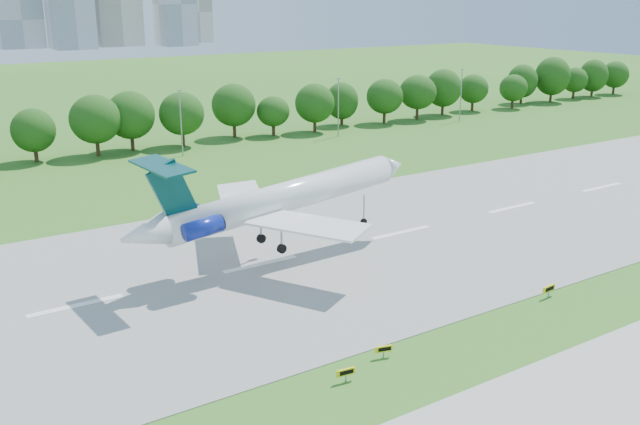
# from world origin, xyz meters

# --- Properties ---
(ground) EXTENTS (600.00, 600.00, 0.00)m
(ground) POSITION_xyz_m (0.00, 0.00, 0.00)
(ground) COLOR #2C5E18
(ground) RESTS_ON ground
(runway) EXTENTS (400.00, 45.00, 0.08)m
(runway) POSITION_xyz_m (0.00, 25.00, 0.04)
(runway) COLOR gray
(runway) RESTS_ON ground
(tree_line) EXTENTS (288.40, 8.40, 10.40)m
(tree_line) POSITION_xyz_m (0.00, 92.00, 6.19)
(tree_line) COLOR #382314
(tree_line) RESTS_ON ground
(light_poles) EXTENTS (175.90, 0.25, 12.19)m
(light_poles) POSITION_xyz_m (-2.50, 82.00, 6.34)
(light_poles) COLOR gray
(light_poles) RESTS_ON ground
(airliner) EXTENTS (36.36, 26.37, 11.56)m
(airliner) POSITION_xyz_m (1.47, 24.90, 7.21)
(airliner) COLOR white
(airliner) RESTS_ON ground
(taxi_sign_left) EXTENTS (1.48, 0.55, 1.04)m
(taxi_sign_left) POSITION_xyz_m (-1.74, 0.96, 0.77)
(taxi_sign_left) COLOR gray
(taxi_sign_left) RESTS_ON ground
(taxi_sign_centre) EXTENTS (1.56, 0.38, 1.09)m
(taxi_sign_centre) POSITION_xyz_m (-6.52, -0.44, 0.81)
(taxi_sign_centre) COLOR gray
(taxi_sign_centre) RESTS_ON ground
(taxi_sign_right) EXTENTS (1.74, 0.36, 1.22)m
(taxi_sign_right) POSITION_xyz_m (19.38, 1.69, 0.90)
(taxi_sign_right) COLOR gray
(taxi_sign_right) RESTS_ON ground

